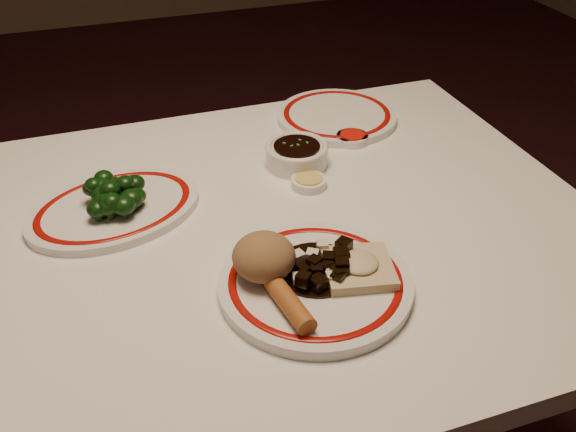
# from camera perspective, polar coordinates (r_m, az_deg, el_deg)

# --- Properties ---
(dining_table) EXTENTS (1.20, 0.90, 0.75)m
(dining_table) POSITION_cam_1_polar(r_m,az_deg,el_deg) (1.11, -3.86, -5.11)
(dining_table) COLOR white
(dining_table) RESTS_ON ground
(main_plate) EXTENTS (0.32, 0.32, 0.02)m
(main_plate) POSITION_cam_1_polar(r_m,az_deg,el_deg) (0.93, 2.43, -6.00)
(main_plate) COLOR white
(main_plate) RESTS_ON dining_table
(rice_mound) EXTENTS (0.09, 0.09, 0.07)m
(rice_mound) POSITION_cam_1_polar(r_m,az_deg,el_deg) (0.91, -2.16, -3.64)
(rice_mound) COLOR olive
(rice_mound) RESTS_ON main_plate
(spring_roll) EXTENTS (0.04, 0.11, 0.03)m
(spring_roll) POSITION_cam_1_polar(r_m,az_deg,el_deg) (0.87, 0.16, -7.81)
(spring_roll) COLOR #AC622A
(spring_roll) RESTS_ON main_plate
(fried_wonton) EXTENTS (0.12, 0.12, 0.03)m
(fried_wonton) POSITION_cam_1_polar(r_m,az_deg,el_deg) (0.94, 6.30, -4.51)
(fried_wonton) COLOR beige
(fried_wonton) RESTS_ON main_plate
(stirfry_heap) EXTENTS (0.13, 0.13, 0.03)m
(stirfry_heap) POSITION_cam_1_polar(r_m,az_deg,el_deg) (0.93, 2.99, -4.55)
(stirfry_heap) COLOR black
(stirfry_heap) RESTS_ON main_plate
(broccoli_plate) EXTENTS (0.35, 0.32, 0.02)m
(broccoli_plate) POSITION_cam_1_polar(r_m,az_deg,el_deg) (1.13, -15.17, 0.65)
(broccoli_plate) COLOR white
(broccoli_plate) RESTS_ON dining_table
(broccoli_pile) EXTENTS (0.10, 0.11, 0.05)m
(broccoli_pile) POSITION_cam_1_polar(r_m,az_deg,el_deg) (1.11, -15.22, 1.93)
(broccoli_pile) COLOR #23471C
(broccoli_pile) RESTS_ON broccoli_plate
(soy_bowl) EXTENTS (0.12, 0.12, 0.04)m
(soy_bowl) POSITION_cam_1_polar(r_m,az_deg,el_deg) (1.22, 0.78, 5.40)
(soy_bowl) COLOR white
(soy_bowl) RESTS_ON dining_table
(sweet_sour_dish) EXTENTS (0.06, 0.06, 0.02)m
(sweet_sour_dish) POSITION_cam_1_polar(r_m,az_deg,el_deg) (1.31, 5.73, 6.89)
(sweet_sour_dish) COLOR white
(sweet_sour_dish) RESTS_ON dining_table
(mustard_dish) EXTENTS (0.06, 0.06, 0.02)m
(mustard_dish) POSITION_cam_1_polar(r_m,az_deg,el_deg) (1.16, 1.85, 3.03)
(mustard_dish) COLOR white
(mustard_dish) RESTS_ON dining_table
(far_plate) EXTENTS (0.32, 0.32, 0.02)m
(far_plate) POSITION_cam_1_polar(r_m,az_deg,el_deg) (1.39, 4.35, 8.86)
(far_plate) COLOR white
(far_plate) RESTS_ON dining_table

